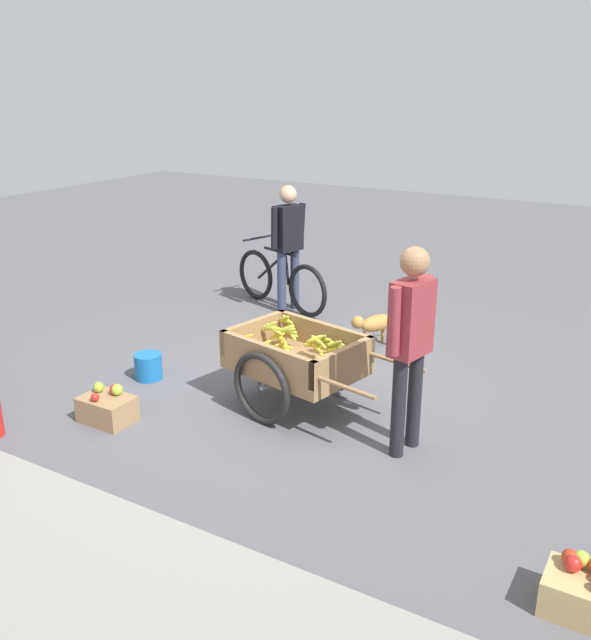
{
  "coord_description": "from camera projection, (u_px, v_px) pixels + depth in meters",
  "views": [
    {
      "loc": [
        -3.0,
        5.08,
        2.77
      ],
      "look_at": [
        -0.07,
        0.1,
        0.75
      ],
      "focal_mm": 38.76,
      "sensor_mm": 36.0,
      "label": 1
    }
  ],
  "objects": [
    {
      "name": "ground_plane",
      "position": [
        295.0,
        391.0,
        6.48
      ],
      "size": [
        24.0,
        24.0,
        0.0
      ],
      "primitive_type": "plane",
      "color": "#56565B"
    },
    {
      "name": "vendor_person",
      "position": [
        411.0,
        333.0,
        5.13
      ],
      "size": [
        0.26,
        0.56,
        1.64
      ],
      "color": "black",
      "rests_on": "ground"
    },
    {
      "name": "bicycle",
      "position": [
        280.0,
        281.0,
        8.74
      ],
      "size": [
        1.6,
        0.63,
        0.85
      ],
      "color": "black",
      "rests_on": "ground"
    },
    {
      "name": "mixed_fruit_crate",
      "position": [
        585.0,
        593.0,
        3.75
      ],
      "size": [
        0.44,
        0.32,
        0.31
      ],
      "color": "tan",
      "rests_on": "ground"
    },
    {
      "name": "plastic_bucket",
      "position": [
        148.0,
        366.0,
        6.71
      ],
      "size": [
        0.27,
        0.27,
        0.25
      ],
      "primitive_type": "cylinder",
      "color": "#1966B2",
      "rests_on": "ground"
    },
    {
      "name": "cyclist_person",
      "position": [
        288.0,
        237.0,
        8.44
      ],
      "size": [
        0.29,
        0.54,
        1.57
      ],
      "color": "#333851",
      "rests_on": "ground"
    },
    {
      "name": "apple_crate",
      "position": [
        107.0,
        407.0,
        5.88
      ],
      "size": [
        0.44,
        0.32,
        0.32
      ],
      "color": "#99754C",
      "rests_on": "ground"
    },
    {
      "name": "fruit_cart",
      "position": [
        297.0,
        360.0,
        6.04
      ],
      "size": [
        1.77,
        1.1,
        0.72
      ],
      "color": "#937047",
      "rests_on": "ground"
    },
    {
      "name": "dog",
      "position": [
        374.0,
        324.0,
        7.46
      ],
      "size": [
        0.36,
        0.62,
        0.4
      ],
      "color": "#AD7A38",
      "rests_on": "ground"
    }
  ]
}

